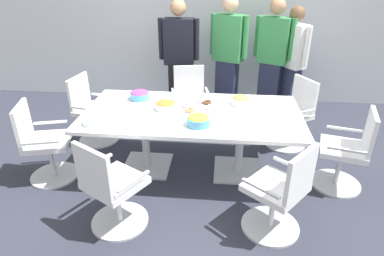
% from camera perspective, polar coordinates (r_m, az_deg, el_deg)
% --- Properties ---
extents(ground_plane, '(10.00, 10.00, 0.01)m').
position_cam_1_polar(ground_plane, '(4.03, 0.00, -7.06)').
color(ground_plane, '#2D303D').
extents(back_wall, '(8.00, 0.10, 2.80)m').
position_cam_1_polar(back_wall, '(5.80, 2.44, 18.47)').
color(back_wall, silver).
rests_on(back_wall, ground).
extents(conference_table, '(2.40, 1.20, 0.75)m').
position_cam_1_polar(conference_table, '(3.72, 0.00, 1.03)').
color(conference_table, white).
rests_on(conference_table, ground).
extents(office_chair_0, '(0.64, 0.64, 0.91)m').
position_cam_1_polar(office_chair_0, '(4.82, -0.35, 4.43)').
color(office_chair_0, silver).
rests_on(office_chair_0, ground).
extents(office_chair_1, '(0.63, 0.63, 0.91)m').
position_cam_1_polar(office_chair_1, '(4.67, -16.85, 2.49)').
color(office_chair_1, silver).
rests_on(office_chair_1, ground).
extents(office_chair_2, '(0.66, 0.66, 0.91)m').
position_cam_1_polar(office_chair_2, '(4.03, -24.25, -2.89)').
color(office_chair_2, silver).
rests_on(office_chair_2, ground).
extents(office_chair_3, '(0.74, 0.74, 0.91)m').
position_cam_1_polar(office_chair_3, '(3.10, -13.75, -10.44)').
color(office_chair_3, silver).
rests_on(office_chair_3, ground).
extents(office_chair_4, '(0.76, 0.76, 0.91)m').
position_cam_1_polar(office_chair_4, '(3.06, 14.93, -11.12)').
color(office_chair_4, silver).
rests_on(office_chair_4, ground).
extents(office_chair_5, '(0.66, 0.66, 0.91)m').
position_cam_1_polar(office_chair_5, '(3.90, 25.26, -4.09)').
color(office_chair_5, silver).
rests_on(office_chair_5, ground).
extents(office_chair_6, '(0.73, 0.73, 0.91)m').
position_cam_1_polar(office_chair_6, '(4.56, 16.84, 1.88)').
color(office_chair_6, silver).
rests_on(office_chair_6, ground).
extents(person_standing_0, '(0.61, 0.23, 1.77)m').
position_cam_1_polar(person_standing_0, '(5.12, -2.24, 11.93)').
color(person_standing_0, black).
rests_on(person_standing_0, ground).
extents(person_standing_1, '(0.59, 0.38, 1.81)m').
position_cam_1_polar(person_standing_1, '(5.24, 6.22, 12.43)').
color(person_standing_1, '#232842').
rests_on(person_standing_1, ground).
extents(person_standing_2, '(0.59, 0.38, 1.79)m').
position_cam_1_polar(person_standing_2, '(5.29, 13.70, 11.77)').
color(person_standing_2, '#232842').
rests_on(person_standing_2, ground).
extents(person_standing_3, '(0.43, 0.54, 1.68)m').
position_cam_1_polar(person_standing_3, '(5.35, 16.71, 10.89)').
color(person_standing_3, '#232842').
rests_on(person_standing_3, ground).
extents(snack_bowl_cookies, '(0.21, 0.21, 0.12)m').
position_cam_1_polar(snack_bowl_cookies, '(3.87, 8.40, 4.79)').
color(snack_bowl_cookies, white).
rests_on(snack_bowl_cookies, conference_table).
extents(snack_bowl_chips_yellow, '(0.24, 0.24, 0.12)m').
position_cam_1_polar(snack_bowl_chips_yellow, '(3.34, 1.11, 1.40)').
color(snack_bowl_chips_yellow, '#4C9EC6').
rests_on(snack_bowl_chips_yellow, conference_table).
extents(snack_bowl_candy_mix, '(0.24, 0.24, 0.11)m').
position_cam_1_polar(snack_bowl_candy_mix, '(4.05, -9.03, 5.71)').
color(snack_bowl_candy_mix, '#4C9EC6').
rests_on(snack_bowl_candy_mix, conference_table).
extents(snack_bowl_pretzels, '(0.24, 0.24, 0.10)m').
position_cam_1_polar(snack_bowl_pretzels, '(3.74, -4.60, 3.99)').
color(snack_bowl_pretzels, white).
rests_on(snack_bowl_pretzels, conference_table).
extents(donut_platter, '(0.41, 0.40, 0.04)m').
position_cam_1_polar(donut_platter, '(3.75, 1.17, 3.71)').
color(donut_platter, white).
rests_on(donut_platter, conference_table).
extents(plate_stack, '(0.21, 0.21, 0.05)m').
position_cam_1_polar(plate_stack, '(3.53, -16.67, 1.04)').
color(plate_stack, white).
rests_on(plate_stack, conference_table).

